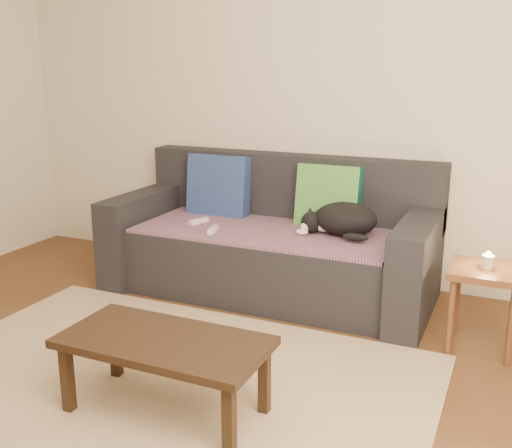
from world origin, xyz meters
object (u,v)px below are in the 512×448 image
object	(u,v)px
wii_remote_a	(199,221)
sofa	(272,245)
side_table	(485,283)
cat	(342,220)
wii_remote_b	(213,230)
coffee_table	(164,348)

from	to	relation	value
wii_remote_a	sofa	bearing A→B (deg)	-56.41
side_table	cat	bearing A→B (deg)	158.79
wii_remote_a	wii_remote_b	xyz separation A→B (m)	(0.19, -0.16, 0.00)
wii_remote_a	side_table	size ratio (longest dim) A/B	0.33
sofa	coffee_table	size ratio (longest dim) A/B	2.38
coffee_table	wii_remote_b	bearing A→B (deg)	109.32
cat	wii_remote_b	xyz separation A→B (m)	(-0.76, -0.27, -0.08)
wii_remote_a	side_table	bearing A→B (deg)	-78.74
coffee_table	cat	bearing A→B (deg)	78.34
wii_remote_a	coffee_table	world-z (taller)	wii_remote_a
wii_remote_a	side_table	distance (m)	1.84
sofa	cat	distance (m)	0.53
side_table	coffee_table	xyz separation A→B (m)	(-1.19, -1.21, -0.06)
cat	side_table	bearing A→B (deg)	1.71
wii_remote_b	side_table	world-z (taller)	wii_remote_b
sofa	coffee_table	distance (m)	1.57
cat	coffee_table	world-z (taller)	cat
cat	coffee_table	xyz separation A→B (m)	(-0.32, -1.54, -0.23)
wii_remote_b	side_table	size ratio (longest dim) A/B	0.33
sofa	cat	world-z (taller)	sofa
cat	wii_remote_a	xyz separation A→B (m)	(-0.95, -0.11, -0.08)
wii_remote_a	wii_remote_b	bearing A→B (deg)	-111.61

